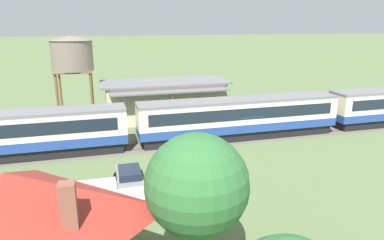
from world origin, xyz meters
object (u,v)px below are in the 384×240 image
Objects in this scene: passenger_train at (242,116)px; station_building at (165,100)px; cottage_red_roof at (14,239)px; yard_tree_0 at (197,185)px; parked_car_grey at (130,178)px; water_tower at (72,55)px.

passenger_train is 10.73m from station_building.
cottage_red_roof is at bearing -112.85° from station_building.
passenger_train is at bearing 60.99° from yard_tree_0.
parked_car_grey is (-5.83, -16.86, -1.62)m from station_building.
water_tower is 27.11m from cottage_red_roof.
station_building is 11.37m from water_tower.
yard_tree_0 is (2.04, -9.55, 3.81)m from parked_car_grey.
cottage_red_roof reaches higher than passenger_train.
cottage_red_roof is at bearing 151.40° from parked_car_grey.
parked_car_grey is at bearing -146.05° from passenger_train.
parked_car_grey is at bearing -76.65° from water_tower.
station_building is 1.51× the size of water_tower.
cottage_red_roof is (-1.01, -26.68, -4.70)m from water_tower.
cottage_red_roof is at bearing -92.17° from water_tower.
yard_tree_0 is (-9.67, -17.44, 2.26)m from passenger_train.
cottage_red_roof is 10.80m from parked_car_grey.
station_building is 2.19× the size of yard_tree_0.
water_tower reaches higher than station_building.
passenger_train is 6.40× the size of water_tower.
cottage_red_roof is (-16.87, -17.08, 0.79)m from passenger_train.
cottage_red_roof is at bearing -134.64° from passenger_train.
parked_car_grey is at bearing -109.06° from station_building.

